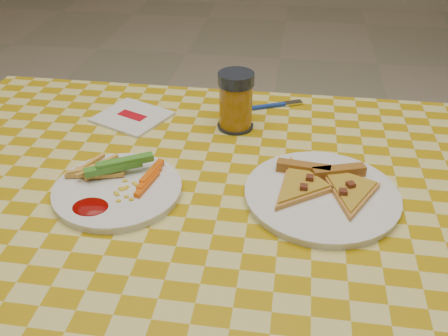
{
  "coord_description": "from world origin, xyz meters",
  "views": [
    {
      "loc": [
        0.11,
        -0.69,
        1.27
      ],
      "look_at": [
        -0.01,
        0.06,
        0.78
      ],
      "focal_mm": 40.0,
      "sensor_mm": 36.0,
      "label": 1
    }
  ],
  "objects_px": {
    "table": "(223,228)",
    "plate_left": "(118,191)",
    "drink_glass": "(236,101)",
    "plate_right": "(321,196)"
  },
  "relations": [
    {
      "from": "table",
      "to": "plate_right",
      "type": "distance_m",
      "value": 0.19
    },
    {
      "from": "plate_left",
      "to": "plate_right",
      "type": "bearing_deg",
      "value": 6.04
    },
    {
      "from": "table",
      "to": "plate_left",
      "type": "height_order",
      "value": "plate_left"
    },
    {
      "from": "plate_left",
      "to": "drink_glass",
      "type": "distance_m",
      "value": 0.33
    },
    {
      "from": "table",
      "to": "plate_right",
      "type": "bearing_deg",
      "value": 4.82
    },
    {
      "from": "drink_glass",
      "to": "table",
      "type": "bearing_deg",
      "value": -87.75
    },
    {
      "from": "plate_right",
      "to": "drink_glass",
      "type": "height_order",
      "value": "drink_glass"
    },
    {
      "from": "plate_left",
      "to": "drink_glass",
      "type": "xyz_separation_m",
      "value": [
        0.17,
        0.27,
        0.05
      ]
    },
    {
      "from": "plate_right",
      "to": "table",
      "type": "bearing_deg",
      "value": -175.18
    },
    {
      "from": "table",
      "to": "plate_right",
      "type": "xyz_separation_m",
      "value": [
        0.17,
        0.01,
        0.08
      ]
    }
  ]
}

